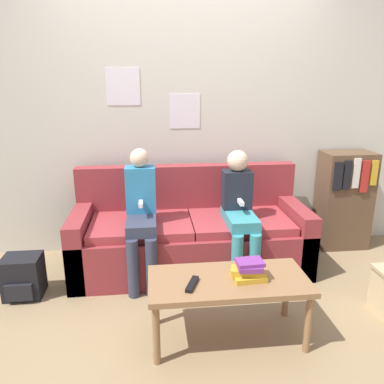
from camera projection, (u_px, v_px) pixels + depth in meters
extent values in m
plane|color=#937A56|center=(197.00, 296.00, 2.88)|extent=(10.00, 10.00, 0.00)
cube|color=beige|center=(185.00, 114.00, 3.44)|extent=(8.00, 0.06, 2.60)
cube|color=silver|center=(123.00, 87.00, 3.29)|extent=(0.29, 0.00, 0.32)
cube|color=silver|center=(185.00, 111.00, 3.41)|extent=(0.28, 0.00, 0.31)
cube|color=maroon|center=(191.00, 247.00, 3.27)|extent=(1.98, 0.77, 0.40)
cube|color=maroon|center=(187.00, 190.00, 3.45)|extent=(1.98, 0.14, 0.46)
cube|color=maroon|center=(82.00, 243.00, 3.15)|extent=(0.14, 0.77, 0.56)
cube|color=maroon|center=(293.00, 234.00, 3.34)|extent=(0.14, 0.77, 0.56)
cube|color=#A1343A|center=(141.00, 225.00, 3.12)|extent=(0.83, 0.61, 0.07)
cube|color=#A1343A|center=(240.00, 221.00, 3.21)|extent=(0.83, 0.61, 0.07)
cube|color=#8E6642|center=(228.00, 281.00, 2.31)|extent=(0.99, 0.45, 0.04)
cylinder|color=#8E6642|center=(156.00, 335.00, 2.14)|extent=(0.04, 0.04, 0.39)
cylinder|color=#8E6642|center=(308.00, 324.00, 2.24)|extent=(0.04, 0.04, 0.39)
cylinder|color=#8E6642|center=(155.00, 299.00, 2.50)|extent=(0.04, 0.04, 0.39)
cylinder|color=#8E6642|center=(286.00, 291.00, 2.60)|extent=(0.04, 0.04, 0.39)
cylinder|color=#33384C|center=(133.00, 269.00, 2.82)|extent=(0.09, 0.09, 0.47)
cylinder|color=#33384C|center=(152.00, 268.00, 2.83)|extent=(0.09, 0.09, 0.47)
cube|color=#33384C|center=(142.00, 222.00, 2.98)|extent=(0.23, 0.48, 0.09)
cube|color=teal|center=(141.00, 189.00, 3.04)|extent=(0.24, 0.16, 0.37)
sphere|color=beige|center=(139.00, 158.00, 2.97)|extent=(0.15, 0.15, 0.15)
cube|color=white|center=(141.00, 204.00, 2.92)|extent=(0.03, 0.12, 0.03)
cylinder|color=teal|center=(237.00, 263.00, 2.90)|extent=(0.09, 0.09, 0.47)
cylinder|color=teal|center=(254.00, 262.00, 2.92)|extent=(0.09, 0.09, 0.47)
cube|color=teal|center=(239.00, 218.00, 3.07)|extent=(0.23, 0.48, 0.09)
cube|color=#1E232D|center=(237.00, 189.00, 3.13)|extent=(0.24, 0.16, 0.32)
sphere|color=beige|center=(238.00, 161.00, 3.06)|extent=(0.18, 0.18, 0.18)
cube|color=white|center=(241.00, 202.00, 3.01)|extent=(0.03, 0.12, 0.03)
cube|color=black|center=(192.00, 284.00, 2.22)|extent=(0.10, 0.17, 0.02)
cube|color=gold|center=(249.00, 276.00, 2.30)|extent=(0.20, 0.16, 0.03)
cube|color=gold|center=(248.00, 271.00, 2.29)|extent=(0.21, 0.13, 0.04)
cube|color=#7A3389|center=(250.00, 267.00, 2.27)|extent=(0.15, 0.13, 0.03)
cube|color=#7A3389|center=(250.00, 262.00, 2.27)|extent=(0.17, 0.13, 0.02)
cube|color=brown|center=(344.00, 200.00, 3.65)|extent=(0.47, 0.31, 0.95)
cube|color=black|center=(338.00, 176.00, 3.39)|extent=(0.08, 0.02, 0.27)
cube|color=black|center=(347.00, 175.00, 3.40)|extent=(0.07, 0.02, 0.27)
cube|color=silver|center=(356.00, 173.00, 3.40)|extent=(0.06, 0.02, 0.28)
cube|color=red|center=(365.00, 177.00, 3.42)|extent=(0.07, 0.02, 0.30)
cube|color=gold|center=(374.00, 173.00, 3.42)|extent=(0.06, 0.02, 0.23)
cube|color=black|center=(23.00, 276.00, 2.85)|extent=(0.28, 0.23, 0.32)
cube|color=black|center=(19.00, 293.00, 2.75)|extent=(0.19, 0.03, 0.13)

